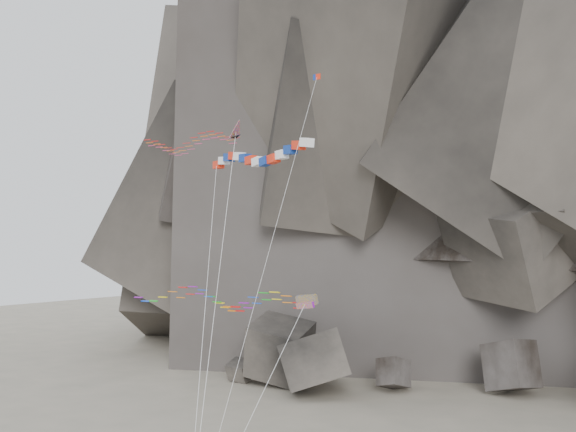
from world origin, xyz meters
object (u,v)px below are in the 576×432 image
Objects in this scene: parafoil_kite at (211,297)px; pennant_kite at (290,173)px; delta_kite at (184,142)px; banner_kite at (256,158)px.

pennant_kite is (9.18, -3.63, 7.86)m from parafoil_kite.
banner_kite is (6.56, -0.07, -1.53)m from delta_kite.
parafoil_kite is at bearing 164.82° from pennant_kite.
parafoil_kite is 12.62m from pennant_kite.
parafoil_kite is (-4.03, 0.11, -9.45)m from banner_kite.
pennant_kite is at bearing -26.77° from delta_kite.
banner_kite is at bearing 152.01° from pennant_kite.
delta_kite is 12.64m from pennant_kite.
pennant_kite is (5.15, -3.53, -1.59)m from banner_kite.
delta_kite is 11.27m from parafoil_kite.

